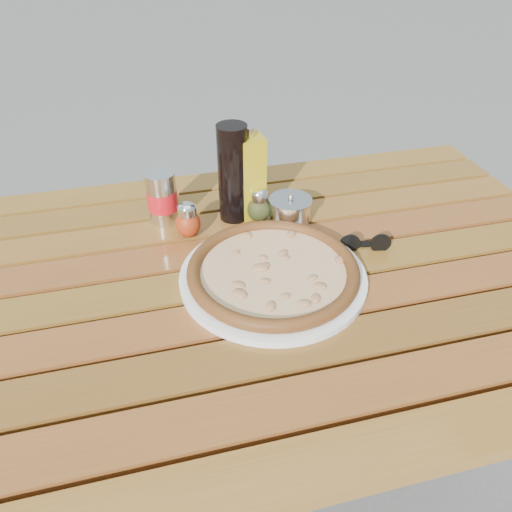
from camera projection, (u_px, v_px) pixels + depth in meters
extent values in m
plane|color=#61615D|center=(258.00, 478.00, 1.43)|extent=(60.00, 60.00, 0.00)
cube|color=#3D250D|center=(2.00, 336.00, 1.39)|extent=(0.06, 0.06, 0.70)
cube|color=#3A1C0D|center=(416.00, 267.00, 1.65)|extent=(0.06, 0.06, 0.70)
cube|color=#361B0C|center=(258.00, 293.00, 1.01)|extent=(1.36, 0.86, 0.04)
cube|color=#5F3610|center=(333.00, 465.00, 0.67)|extent=(1.40, 0.09, 0.03)
cube|color=#5A2C10|center=(309.00, 404.00, 0.75)|extent=(1.40, 0.09, 0.03)
cube|color=#4F2C0E|center=(289.00, 355.00, 0.83)|extent=(1.40, 0.09, 0.03)
cube|color=#5B2B10|center=(272.00, 314.00, 0.91)|extent=(1.40, 0.09, 0.03)
cube|color=#57340F|center=(258.00, 280.00, 0.99)|extent=(1.40, 0.09, 0.03)
cube|color=#592B0F|center=(247.00, 251.00, 1.07)|extent=(1.40, 0.09, 0.03)
cube|color=#5C3410|center=(236.00, 226.00, 1.15)|extent=(1.40, 0.09, 0.03)
cube|color=#53320E|center=(228.00, 204.00, 1.22)|extent=(1.40, 0.09, 0.03)
cube|color=#5A370F|center=(220.00, 185.00, 1.30)|extent=(1.40, 0.09, 0.03)
cylinder|color=white|center=(273.00, 277.00, 0.96)|extent=(0.47, 0.47, 0.01)
cylinder|color=#FFE4B6|center=(273.00, 272.00, 0.95)|extent=(0.43, 0.43, 0.01)
torus|color=black|center=(273.00, 270.00, 0.95)|extent=(0.46, 0.46, 0.03)
ellipsoid|color=#B33714|center=(188.00, 224.00, 1.07)|extent=(0.06, 0.06, 0.06)
cylinder|color=white|center=(187.00, 210.00, 1.05)|extent=(0.05, 0.05, 0.02)
ellipsoid|color=silver|center=(186.00, 207.00, 1.05)|extent=(0.04, 0.04, 0.02)
ellipsoid|color=#3E421A|center=(259.00, 209.00, 1.12)|extent=(0.06, 0.06, 0.06)
cylinder|color=silver|center=(259.00, 196.00, 1.10)|extent=(0.04, 0.04, 0.02)
ellipsoid|color=silver|center=(259.00, 192.00, 1.10)|extent=(0.04, 0.04, 0.02)
cylinder|color=black|center=(233.00, 174.00, 1.08)|extent=(0.08, 0.08, 0.22)
cylinder|color=silver|center=(162.00, 198.00, 1.10)|extent=(0.08, 0.08, 0.12)
cylinder|color=red|center=(162.00, 199.00, 1.10)|extent=(0.08, 0.08, 0.04)
cube|color=#B49A13|center=(250.00, 177.00, 1.10)|extent=(0.06, 0.06, 0.19)
cylinder|color=silver|center=(250.00, 132.00, 1.04)|extent=(0.02, 0.02, 0.02)
cylinder|color=white|center=(290.00, 212.00, 1.12)|extent=(0.10, 0.10, 0.05)
cylinder|color=silver|center=(291.00, 200.00, 1.10)|extent=(0.11, 0.11, 0.01)
sphere|color=silver|center=(291.00, 197.00, 1.09)|extent=(0.02, 0.02, 0.01)
cylinder|color=black|center=(350.00, 244.00, 1.03)|extent=(0.04, 0.01, 0.04)
cylinder|color=black|center=(381.00, 243.00, 1.03)|extent=(0.04, 0.01, 0.04)
cube|color=black|center=(365.00, 242.00, 1.03)|extent=(0.02, 0.01, 0.00)
cube|color=black|center=(358.00, 246.00, 1.05)|extent=(0.09, 0.02, 0.00)
cube|color=black|center=(367.00, 244.00, 1.05)|extent=(0.09, 0.02, 0.00)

